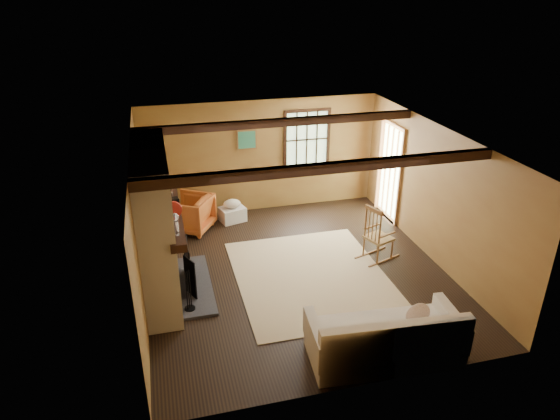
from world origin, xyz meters
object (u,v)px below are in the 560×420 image
object	(u,v)px
sofa	(386,341)
armchair	(190,213)
laundry_basket	(232,214)
rocking_chair	(377,237)
fireplace	(158,230)

from	to	relation	value
sofa	armchair	distance (m)	4.94
sofa	armchair	size ratio (longest dim) A/B	2.59
laundry_basket	sofa	bearing A→B (deg)	-74.83
rocking_chair	armchair	xyz separation A→B (m)	(-3.13, 1.98, -0.08)
armchair	sofa	bearing A→B (deg)	57.29
sofa	armchair	bearing A→B (deg)	120.27
fireplace	rocking_chair	size ratio (longest dim) A/B	2.30
fireplace	sofa	world-z (taller)	fireplace
fireplace	rocking_chair	bearing A→B (deg)	1.68
fireplace	armchair	distance (m)	2.30
fireplace	rocking_chair	distance (m)	3.81
fireplace	laundry_basket	size ratio (longest dim) A/B	4.80
fireplace	rocking_chair	xyz separation A→B (m)	(3.75, 0.11, -0.66)
fireplace	laundry_basket	bearing A→B (deg)	56.77
armchair	rocking_chair	bearing A→B (deg)	89.38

